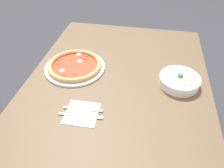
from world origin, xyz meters
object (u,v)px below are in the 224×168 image
Objects in this scene: fork at (83,109)px; knife at (79,116)px; pizza at (75,66)px; bowl at (179,80)px.

fork is 0.04m from knife.
pizza reaches higher than knife.
fork is (0.31, 0.14, -0.01)m from pizza.
fork is at bearing 23.84° from pizza.
bowl is 0.53m from fork.
knife is (0.35, 0.13, -0.01)m from pizza.
pizza is 0.38m from knife.
fork is (0.27, -0.45, -0.02)m from bowl.
knife is at bearing -103.20° from fork.
fork is at bearing -58.89° from bowl.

